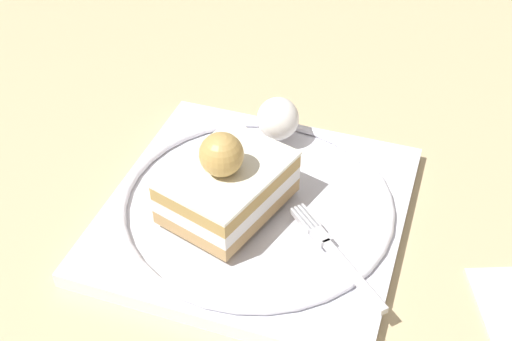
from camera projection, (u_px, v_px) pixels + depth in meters
name	position (u px, v px, depth m)	size (l,w,h in m)	color
ground_plane	(275.00, 250.00, 0.51)	(2.40, 2.40, 0.00)	tan
dessert_plate	(256.00, 209.00, 0.53)	(0.24, 0.24, 0.02)	white
cake_slice	(227.00, 183.00, 0.50)	(0.09, 0.11, 0.07)	tan
whipped_cream_dollop	(278.00, 119.00, 0.57)	(0.04, 0.04, 0.04)	white
fork	(334.00, 252.00, 0.48)	(0.09, 0.08, 0.00)	silver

